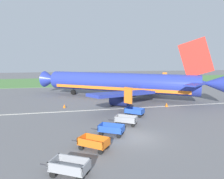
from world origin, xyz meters
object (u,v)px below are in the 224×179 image
object	(u,v)px
baggage_cart_nearest	(70,167)
baggage_cart_fourth_in_row	(126,120)
baggage_cart_third_in_row	(111,129)
baggage_cart_second_in_row	(94,143)
traffic_cone_near_plane	(128,105)
airplane	(124,83)
traffic_cone_by_carts	(64,106)
traffic_cone_mid_apron	(167,105)
baggage_cart_far_end	(134,112)

from	to	relation	value
baggage_cart_nearest	baggage_cart_fourth_in_row	distance (m)	11.49
baggage_cart_nearest	baggage_cart_third_in_row	world-z (taller)	same
baggage_cart_second_in_row	traffic_cone_near_plane	bearing A→B (deg)	62.51
baggage_cart_nearest	baggage_cart_second_in_row	size ratio (longest dim) A/B	1.06
baggage_cart_nearest	traffic_cone_near_plane	size ratio (longest dim) A/B	5.32
baggage_cart_second_in_row	airplane	bearing A→B (deg)	68.15
baggage_cart_nearest	baggage_cart_second_in_row	bearing A→B (deg)	60.11
airplane	traffic_cone_by_carts	distance (m)	12.85
baggage_cart_fourth_in_row	traffic_cone_near_plane	bearing A→B (deg)	71.38
baggage_cart_nearest	baggage_cart_third_in_row	xyz separation A→B (m)	(4.24, 6.56, 0.00)
baggage_cart_third_in_row	traffic_cone_by_carts	distance (m)	14.03
baggage_cart_third_in_row	traffic_cone_mid_apron	bearing A→B (deg)	42.26
baggage_cart_fourth_in_row	baggage_cart_second_in_row	bearing A→B (deg)	-128.29
baggage_cart_third_in_row	traffic_cone_mid_apron	world-z (taller)	baggage_cart_third_in_row
airplane	traffic_cone_by_carts	size ratio (longest dim) A/B	57.54
traffic_cone_by_carts	airplane	bearing A→B (deg)	26.02
baggage_cart_nearest	baggage_cart_fourth_in_row	world-z (taller)	same
baggage_cart_third_in_row	baggage_cart_fourth_in_row	size ratio (longest dim) A/B	1.01
airplane	traffic_cone_mid_apron	xyz separation A→B (m)	(4.98, -8.26, -2.74)
traffic_cone_mid_apron	traffic_cone_near_plane	bearing A→B (deg)	172.16
traffic_cone_near_plane	traffic_cone_mid_apron	xyz separation A→B (m)	(6.24, -0.86, -0.01)
baggage_cart_third_in_row	traffic_cone_near_plane	world-z (taller)	baggage_cart_third_in_row
baggage_cart_third_in_row	baggage_cart_fourth_in_row	distance (m)	3.70
traffic_cone_near_plane	baggage_cart_far_end	bearing A→B (deg)	-97.67
traffic_cone_mid_apron	baggage_cart_nearest	bearing A→B (deg)	-132.78
baggage_cart_fourth_in_row	baggage_cart_far_end	xyz separation A→B (m)	(2.18, 3.47, 0.00)
airplane	baggage_cart_far_end	world-z (taller)	airplane
baggage_cart_far_end	baggage_cart_fourth_in_row	bearing A→B (deg)	-122.19
baggage_cart_fourth_in_row	traffic_cone_near_plane	size ratio (longest dim) A/B	5.23
airplane	baggage_cart_far_end	xyz separation A→B (m)	(-1.94, -12.41, -2.45)
baggage_cart_fourth_in_row	traffic_cone_near_plane	distance (m)	8.96
baggage_cart_far_end	traffic_cone_near_plane	xyz separation A→B (m)	(0.68, 5.02, -0.28)
baggage_cart_fourth_in_row	baggage_cart_third_in_row	bearing A→B (deg)	-130.33
baggage_cart_nearest	traffic_cone_mid_apron	distance (m)	23.17
traffic_cone_near_plane	traffic_cone_by_carts	world-z (taller)	traffic_cone_near_plane
baggage_cart_nearest	baggage_cart_far_end	world-z (taller)	same
baggage_cart_far_end	traffic_cone_mid_apron	world-z (taller)	baggage_cart_far_end
baggage_cart_far_end	baggage_cart_third_in_row	bearing A→B (deg)	-126.05
traffic_cone_near_plane	airplane	bearing A→B (deg)	80.31
baggage_cart_second_in_row	baggage_cart_fourth_in_row	distance (m)	7.37
baggage_cart_second_in_row	baggage_cart_far_end	distance (m)	11.46
baggage_cart_far_end	airplane	bearing A→B (deg)	81.12
baggage_cart_second_in_row	baggage_cart_third_in_row	world-z (taller)	same
baggage_cart_third_in_row	traffic_cone_by_carts	xyz separation A→B (m)	(-4.77, 13.20, -0.32)
airplane	baggage_cart_nearest	bearing A→B (deg)	-113.06
baggage_cart_nearest	traffic_cone_near_plane	bearing A→B (deg)	62.01
airplane	traffic_cone_mid_apron	world-z (taller)	airplane
traffic_cone_mid_apron	traffic_cone_by_carts	distance (m)	16.49
baggage_cart_nearest	baggage_cart_fourth_in_row	xyz separation A→B (m)	(6.63, 9.38, 0.00)
airplane	baggage_cart_fourth_in_row	world-z (taller)	airplane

